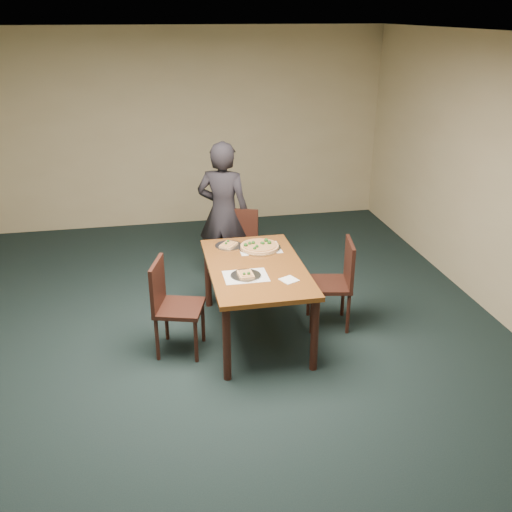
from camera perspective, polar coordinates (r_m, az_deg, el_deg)
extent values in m
plane|color=black|center=(5.23, -3.91, -11.41)|extent=(8.00, 8.00, 0.00)
plane|color=tan|center=(8.43, -7.80, 12.40)|extent=(6.00, 0.00, 6.00)
plane|color=white|center=(4.30, -4.99, 20.92)|extent=(8.00, 8.00, 0.00)
cube|color=#5B3012|center=(5.41, 0.00, -1.19)|extent=(0.90, 1.50, 0.04)
cylinder|color=black|center=(4.94, -2.94, -8.80)|extent=(0.07, 0.07, 0.70)
cylinder|color=black|center=(6.14, -4.82, -2.03)|extent=(0.07, 0.07, 0.70)
cylinder|color=black|center=(5.08, 5.87, -7.87)|extent=(0.07, 0.07, 0.70)
cylinder|color=black|center=(6.26, 2.29, -1.44)|extent=(0.07, 0.07, 0.70)
cube|color=black|center=(6.46, -1.92, 0.33)|extent=(0.54, 0.54, 0.04)
cylinder|color=black|center=(6.43, -3.78, -2.11)|extent=(0.04, 0.04, 0.43)
cylinder|color=black|center=(6.75, -3.09, -0.81)|extent=(0.04, 0.04, 0.43)
cylinder|color=black|center=(6.36, -0.62, -2.35)|extent=(0.04, 0.04, 0.43)
cylinder|color=black|center=(6.69, -0.07, -1.03)|extent=(0.04, 0.04, 0.43)
cube|color=black|center=(6.54, -1.62, 2.91)|extent=(0.41, 0.18, 0.44)
cube|color=black|center=(5.33, -7.67, -5.19)|extent=(0.52, 0.52, 0.04)
cylinder|color=black|center=(5.26, -6.03, -8.49)|extent=(0.04, 0.04, 0.43)
cylinder|color=black|center=(5.33, -9.86, -8.22)|extent=(0.04, 0.04, 0.43)
cylinder|color=black|center=(5.56, -5.32, -6.54)|extent=(0.04, 0.04, 0.43)
cylinder|color=black|center=(5.63, -8.95, -6.32)|extent=(0.04, 0.04, 0.43)
cube|color=black|center=(5.26, -9.83, -2.78)|extent=(0.15, 0.41, 0.44)
cube|color=black|center=(5.76, 7.31, -2.85)|extent=(0.49, 0.49, 0.04)
cylinder|color=black|center=(6.01, 5.28, -4.11)|extent=(0.04, 0.04, 0.43)
cylinder|color=black|center=(6.05, 8.68, -4.07)|extent=(0.04, 0.04, 0.43)
cylinder|color=black|center=(5.69, 5.60, -5.78)|extent=(0.04, 0.04, 0.43)
cylinder|color=black|center=(5.74, 9.20, -5.73)|extent=(0.04, 0.04, 0.43)
cube|color=black|center=(5.69, 9.33, -0.66)|extent=(0.11, 0.42, 0.44)
imported|color=black|center=(6.55, -3.27, 4.25)|extent=(0.72, 0.62, 1.67)
cube|color=white|center=(5.79, 0.36, 0.78)|extent=(0.42, 0.32, 0.00)
cube|color=white|center=(5.19, -1.03, -2.03)|extent=(0.40, 0.30, 0.00)
cylinder|color=silver|center=(5.79, 0.36, 0.84)|extent=(0.43, 0.43, 0.01)
cylinder|color=tan|center=(5.79, 0.36, 0.99)|extent=(0.39, 0.39, 0.02)
cylinder|color=tan|center=(5.78, 0.36, 1.11)|extent=(0.35, 0.35, 0.01)
sphere|color=#174114|center=(5.78, -0.64, 1.29)|extent=(0.04, 0.04, 0.04)
sphere|color=#174114|center=(5.79, 0.72, 1.29)|extent=(0.03, 0.03, 0.03)
sphere|color=#174114|center=(5.80, -0.27, 1.35)|extent=(0.04, 0.04, 0.04)
sphere|color=#174114|center=(5.71, 0.10, 0.99)|extent=(0.03, 0.03, 0.03)
sphere|color=#174114|center=(5.74, -1.04, 1.12)|extent=(0.04, 0.04, 0.04)
sphere|color=#174114|center=(5.67, -0.14, 0.79)|extent=(0.03, 0.03, 0.03)
sphere|color=#174114|center=(5.80, 0.58, 1.32)|extent=(0.03, 0.03, 0.03)
sphere|color=#174114|center=(5.80, 1.34, 1.36)|extent=(0.04, 0.04, 0.04)
sphere|color=#174114|center=(5.86, 1.02, 1.59)|extent=(0.04, 0.04, 0.04)
cylinder|color=silver|center=(5.19, -1.03, -1.97)|extent=(0.28, 0.28, 0.01)
cube|color=tan|center=(5.18, -1.04, -1.84)|extent=(0.14, 0.18, 0.02)
cube|color=tan|center=(5.18, -1.04, -1.73)|extent=(0.11, 0.15, 0.01)
sphere|color=#174114|center=(5.15, -0.74, -1.74)|extent=(0.03, 0.03, 0.03)
sphere|color=#174114|center=(5.14, -1.19, -1.79)|extent=(0.03, 0.03, 0.03)
cylinder|color=silver|center=(5.85, -2.76, 1.03)|extent=(0.28, 0.28, 0.01)
cube|color=tan|center=(5.85, -2.76, 1.15)|extent=(0.21, 0.21, 0.02)
cube|color=tan|center=(5.84, -2.77, 1.25)|extent=(0.16, 0.17, 0.01)
sphere|color=#174114|center=(5.88, -2.81, 1.50)|extent=(0.03, 0.03, 0.03)
sphere|color=#174114|center=(5.83, -3.03, 1.29)|extent=(0.03, 0.03, 0.03)
cube|color=white|center=(5.12, 3.32, -2.40)|extent=(0.19, 0.19, 0.01)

